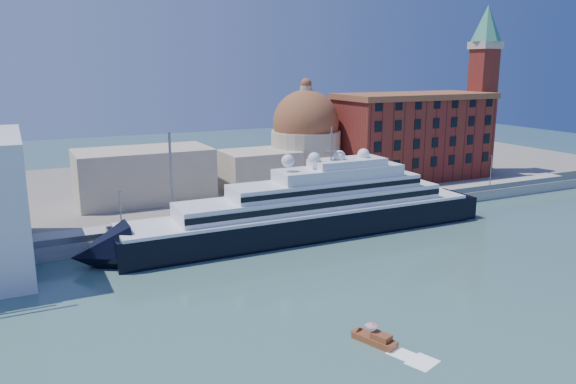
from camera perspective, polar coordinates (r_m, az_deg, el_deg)
ground at (r=89.95m, az=6.70°, el=-8.63°), size 400.00×400.00×0.00m
quay at (r=118.03m, az=-2.23°, el=-2.67°), size 180.00×10.00×2.50m
land at (r=155.44m, az=-8.37°, el=0.90°), size 260.00×72.00×2.00m
quay_fence at (r=113.58m, az=-1.32°, el=-2.31°), size 180.00×0.10×1.20m
superyacht at (r=108.14m, az=0.71°, el=-2.46°), size 82.41×11.42×24.63m
water_taxi at (r=70.43m, az=8.89°, el=-14.49°), size 3.70×5.91×2.67m
warehouse at (r=157.62m, az=12.58°, el=5.61°), size 43.00×19.00×23.25m
campanile at (r=172.56m, az=19.20°, el=10.81°), size 8.40×8.40×47.00m
church at (r=139.79m, az=-3.82°, el=3.81°), size 66.00×18.00×25.50m
lamp_posts at (r=110.01m, az=-7.94°, el=0.68°), size 120.80×2.40×18.00m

